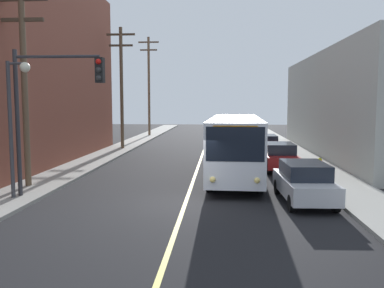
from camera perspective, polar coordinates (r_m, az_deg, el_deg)
name	(u,v)px	position (r m, az deg, el deg)	size (l,w,h in m)	color
ground_plane	(185,203)	(16.45, -0.94, -8.30)	(120.00, 120.00, 0.00)	black
sidewalk_left	(88,163)	(27.58, -14.30, -2.59)	(2.50, 90.00, 0.15)	gray
sidewalk_right	(313,165)	(26.84, 16.60, -2.88)	(2.50, 90.00, 0.15)	gray
lane_stripe_center	(202,155)	(31.19, 1.42, -1.59)	(0.16, 60.00, 0.01)	#D8CC4C
city_bus	(235,143)	(22.42, 6.07, 0.15)	(3.01, 12.23, 3.20)	silver
parked_car_silver	(304,182)	(17.07, 15.41, -5.10)	(1.96, 4.46, 1.62)	#B7B7BC
parked_car_red	(279,156)	(24.80, 12.12, -1.67)	(1.86, 4.42, 1.62)	maroon
parked_car_black	(265,145)	(30.93, 10.15, -0.18)	(1.84, 4.41, 1.62)	black
utility_pole_near	(24,77)	(20.33, -22.39, 8.63)	(2.40, 0.28, 9.07)	brown
utility_pole_mid	(121,82)	(35.25, -9.82, 8.48)	(2.40, 0.28, 10.12)	brown
utility_pole_far	(149,82)	(49.04, -6.04, 8.59)	(2.40, 0.28, 11.53)	brown
traffic_signal_left_corner	(53,95)	(17.58, -18.85, 6.45)	(3.75, 0.48, 6.00)	#2D2D33
street_lamp_left	(15,109)	(17.83, -23.48, 4.47)	(0.98, 0.40, 5.50)	#38383D
fire_hydrant	(320,165)	(23.56, 17.40, -2.83)	(0.44, 0.26, 0.84)	red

